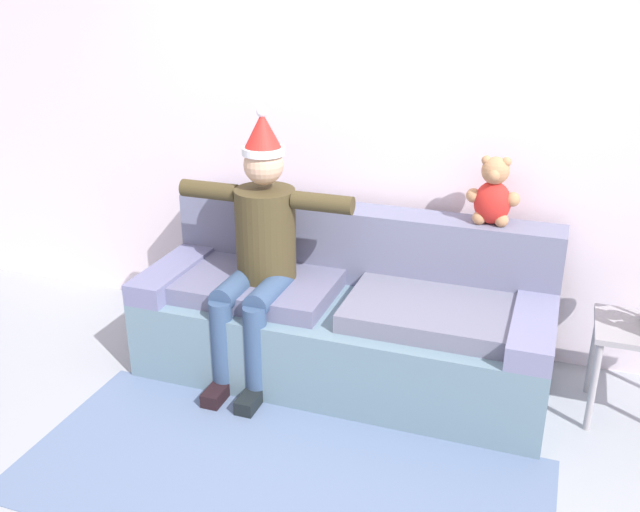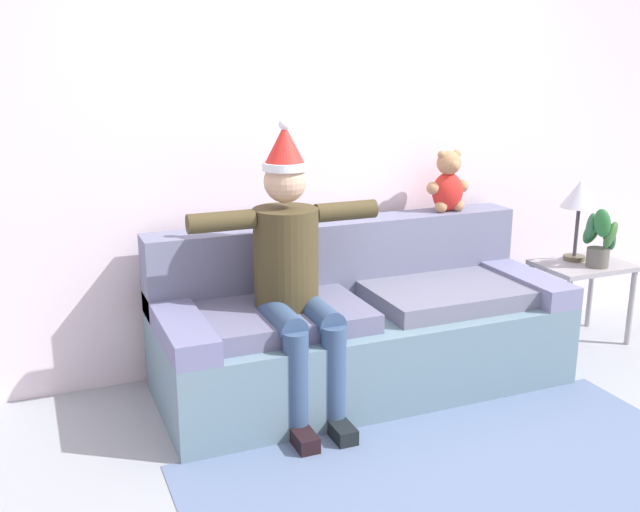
# 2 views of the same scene
# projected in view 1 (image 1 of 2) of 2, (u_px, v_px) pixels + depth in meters

# --- Properties ---
(ground_plane) EXTENTS (10.00, 10.00, 0.00)m
(ground_plane) POSITION_uv_depth(u_px,v_px,m) (281.00, 473.00, 3.35)
(ground_plane) COLOR #999EA6
(back_wall) EXTENTS (7.00, 0.10, 2.70)m
(back_wall) POSITION_uv_depth(u_px,v_px,m) (376.00, 124.00, 4.18)
(back_wall) COLOR silver
(back_wall) RESTS_ON ground_plane
(couch) EXTENTS (2.29, 0.92, 0.90)m
(couch) POSITION_uv_depth(u_px,v_px,m) (347.00, 315.00, 4.10)
(couch) COLOR slate
(couch) RESTS_ON ground_plane
(person_seated) EXTENTS (1.02, 0.77, 1.53)m
(person_seated) POSITION_uv_depth(u_px,v_px,m) (259.00, 245.00, 3.93)
(person_seated) COLOR #443A21
(person_seated) RESTS_ON ground_plane
(teddy_bear) EXTENTS (0.29, 0.17, 0.38)m
(teddy_bear) POSITION_uv_depth(u_px,v_px,m) (493.00, 194.00, 3.84)
(teddy_bear) COLOR red
(teddy_bear) RESTS_ON couch
(area_rug) EXTENTS (2.48, 1.15, 0.01)m
(area_rug) POSITION_uv_depth(u_px,v_px,m) (277.00, 479.00, 3.30)
(area_rug) COLOR slate
(area_rug) RESTS_ON ground_plane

